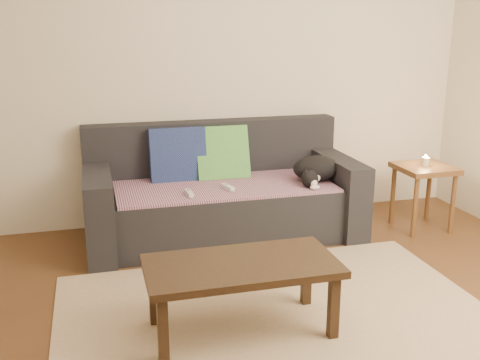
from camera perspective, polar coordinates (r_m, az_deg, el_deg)
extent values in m
plane|color=brown|center=(3.19, 4.89, -15.37)|extent=(4.50, 4.50, 0.00)
cube|color=beige|center=(4.68, -3.20, 11.44)|extent=(4.50, 0.04, 2.60)
cube|color=#232328|center=(4.42, -1.64, -3.28)|extent=(1.70, 0.78, 0.42)
cube|color=#232328|center=(4.67, -2.82, 3.32)|extent=(2.10, 0.18, 0.45)
cube|color=#232328|center=(4.28, -14.13, -3.11)|extent=(0.20, 0.90, 0.60)
cube|color=#232328|center=(4.69, 9.72, -1.21)|extent=(0.20, 0.90, 0.60)
cube|color=#46274A|center=(4.33, -1.60, -0.61)|extent=(1.66, 0.74, 0.02)
cube|color=navy|center=(4.47, -6.34, 2.47)|extent=(0.44, 0.18, 0.45)
cube|color=#0E5D5A|center=(4.53, -1.84, 2.75)|extent=(0.43, 0.23, 0.44)
ellipsoid|color=black|center=(4.46, 7.77, 1.19)|extent=(0.45, 0.39, 0.20)
sphere|color=black|center=(4.27, 7.10, 0.14)|extent=(0.17, 0.17, 0.13)
sphere|color=white|center=(4.24, 7.50, -0.30)|extent=(0.07, 0.07, 0.05)
ellipsoid|color=black|center=(4.50, 9.94, 0.42)|extent=(0.16, 0.10, 0.04)
cube|color=white|center=(4.07, -5.18, -1.35)|extent=(0.04, 0.15, 0.03)
cube|color=white|center=(4.21, -1.24, -0.74)|extent=(0.07, 0.15, 0.03)
cube|color=brown|center=(4.77, 18.26, 1.14)|extent=(0.43, 0.43, 0.04)
cylinder|color=brown|center=(4.62, 17.35, -2.70)|extent=(0.04, 0.04, 0.49)
cylinder|color=brown|center=(4.80, 20.79, -2.31)|extent=(0.04, 0.04, 0.49)
cylinder|color=brown|center=(4.89, 15.26, -1.51)|extent=(0.04, 0.04, 0.49)
cylinder|color=brown|center=(5.07, 18.59, -1.18)|extent=(0.04, 0.04, 0.49)
cylinder|color=beige|center=(4.76, 18.32, 1.79)|extent=(0.06, 0.06, 0.07)
sphere|color=#FFBF59|center=(4.75, 18.37, 2.32)|extent=(0.02, 0.02, 0.02)
cube|color=tan|center=(3.31, 3.99, -14.00)|extent=(2.50, 1.80, 0.01)
cube|color=#302012|center=(3.03, 0.16, -8.74)|extent=(1.03, 0.52, 0.04)
cube|color=#302012|center=(2.88, -7.83, -14.94)|extent=(0.05, 0.05, 0.37)
cube|color=#302012|center=(3.10, 9.48, -12.65)|extent=(0.05, 0.05, 0.37)
cube|color=#302012|center=(3.22, -8.76, -11.45)|extent=(0.05, 0.05, 0.37)
cube|color=#302012|center=(3.42, 6.75, -9.70)|extent=(0.05, 0.05, 0.37)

